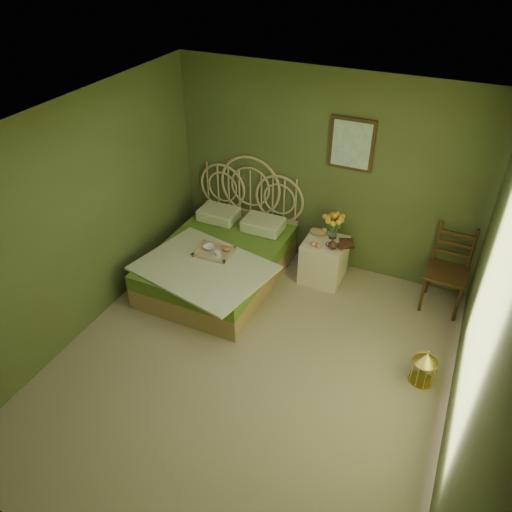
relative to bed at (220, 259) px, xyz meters
The scene contains 14 objects.
floor 1.67m from the bed, 51.66° to the right, with size 4.50×4.50×0.00m, color tan.
ceiling 2.83m from the bed, 51.66° to the right, with size 4.50×4.50×0.00m, color silver.
wall_back 1.72m from the bed, 43.22° to the left, with size 4.00×4.00×0.00m, color #506032.
wall_left 1.91m from the bed, 127.19° to the right, with size 4.50×4.50×0.00m, color #506032.
wall_right 3.43m from the bed, 23.14° to the right, with size 4.50×4.50×0.00m, color #506032.
wall_art 2.18m from the bed, 35.03° to the left, with size 0.54×0.04×0.64m.
bed is the anchor object (origin of this frame).
nightstand 1.36m from the bed, 24.36° to the left, with size 0.52×0.52×1.01m.
chair 2.82m from the bed, 14.34° to the left, with size 0.48×0.48×1.05m.
birdcage 2.81m from the bed, 14.64° to the right, with size 0.25×0.25×0.39m.
book_lower 1.55m from the bed, 21.90° to the left, with size 0.17×0.23×0.02m, color #381E0F.
book_upper 1.55m from the bed, 21.90° to the left, with size 0.15×0.21×0.02m, color #472819.
cereal_bowl 0.29m from the bed, 120.94° to the right, with size 0.14×0.14×0.03m, color white.
coffee_cup 0.37m from the bed, 67.75° to the right, with size 0.08×0.08×0.07m, color white.
Camera 1 is at (1.61, -3.34, 4.03)m, focal length 35.00 mm.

